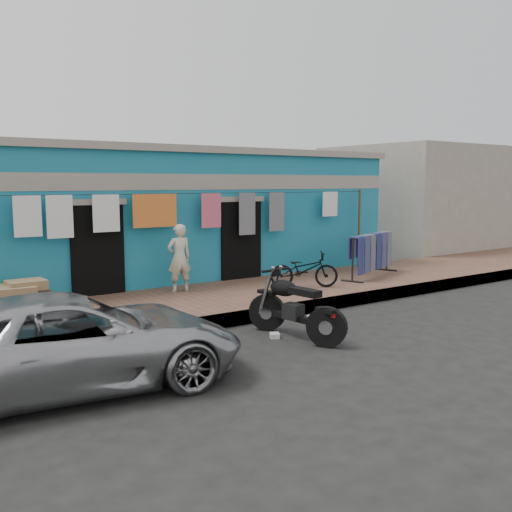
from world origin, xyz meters
The scene contains 15 objects.
ground centered at (0.00, 0.00, 0.00)m, with size 80.00×80.00×0.00m, color black.
sidewalk centered at (0.00, 3.00, 0.12)m, with size 28.00×3.00×0.25m, color brown.
curb centered at (0.00, 1.55, 0.12)m, with size 28.00×0.10×0.25m, color gray.
building centered at (0.00, 6.99, 1.69)m, with size 12.20×5.20×3.36m.
neighbor_right centered at (11.00, 7.00, 1.90)m, with size 6.00×5.00×3.80m, color #9E9384.
clothesline centered at (-0.70, 4.25, 1.82)m, with size 10.06×0.06×2.10m.
car centered at (-4.10, 0.09, 0.61)m, with size 1.97×4.33×1.22m, color #A5A5A9.
seated_person centered at (-0.67, 3.86, 0.96)m, with size 0.51×0.34×1.43m, color beige.
bicycle centered at (1.79, 2.72, 0.73)m, with size 0.52×1.47×0.95m, color black.
motorcycle centered at (-0.42, 0.29, 0.55)m, with size 0.80×1.76×1.10m, color black, non-canonical shape.
charpoy centered at (-4.20, 3.49, 0.54)m, with size 1.78×0.97×0.58m, color brown, non-canonical shape.
jeans_rack centered at (4.10, 2.94, 0.79)m, with size 2.25×1.21×1.07m, color black, non-canonical shape.
litter_a centered at (0.69, 1.14, 0.04)m, with size 0.17×0.13×0.08m, color silver.
litter_b centered at (1.10, 1.15, 0.04)m, with size 0.16×0.12×0.08m, color silver.
litter_c centered at (-0.67, 0.51, 0.04)m, with size 0.19×0.15×0.08m, color silver.
Camera 1 is at (-6.16, -6.79, 2.54)m, focal length 40.00 mm.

